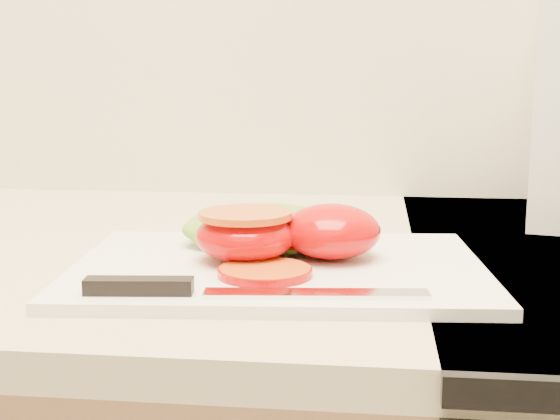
# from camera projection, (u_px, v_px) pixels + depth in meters

# --- Properties ---
(cutting_board) EXTENTS (0.37, 0.28, 0.01)m
(cutting_board) POSITION_uv_depth(u_px,v_px,m) (279.00, 268.00, 0.68)
(cutting_board) COLOR white
(cutting_board) RESTS_ON counter
(tomato_half_dome) EXTENTS (0.09, 0.09, 0.05)m
(tomato_half_dome) POSITION_uv_depth(u_px,v_px,m) (331.00, 231.00, 0.69)
(tomato_half_dome) COLOR #CA0200
(tomato_half_dome) RESTS_ON cutting_board
(tomato_half_cut) EXTENTS (0.09, 0.09, 0.04)m
(tomato_half_cut) POSITION_uv_depth(u_px,v_px,m) (245.00, 234.00, 0.68)
(tomato_half_cut) COLOR #CA0200
(tomato_half_cut) RESTS_ON cutting_board
(tomato_slice_0) EXTENTS (0.07, 0.07, 0.01)m
(tomato_slice_0) POSITION_uv_depth(u_px,v_px,m) (265.00, 272.00, 0.63)
(tomato_slice_0) COLOR orange
(tomato_slice_0) RESTS_ON cutting_board
(lettuce_leaf_0) EXTENTS (0.18, 0.14, 0.03)m
(lettuce_leaf_0) POSITION_uv_depth(u_px,v_px,m) (266.00, 229.00, 0.75)
(lettuce_leaf_0) COLOR #679F2A
(lettuce_leaf_0) RESTS_ON cutting_board
(knife) EXTENTS (0.26, 0.04, 0.01)m
(knife) POSITION_uv_depth(u_px,v_px,m) (208.00, 289.00, 0.58)
(knife) COLOR silver
(knife) RESTS_ON cutting_board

